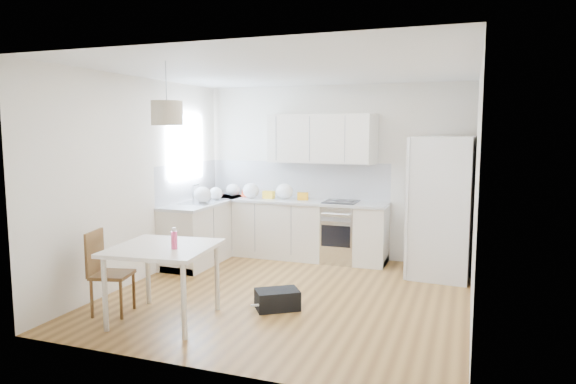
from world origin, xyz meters
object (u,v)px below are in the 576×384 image
object	(u,v)px
dining_table	(163,255)
gym_bag	(277,299)
dining_chair	(112,273)
refrigerator	(443,207)

from	to	relation	value
dining_table	gym_bag	size ratio (longest dim) A/B	2.34
dining_chair	gym_bag	distance (m)	1.84
dining_table	dining_chair	size ratio (longest dim) A/B	1.21
gym_bag	dining_table	bearing A→B (deg)	-178.82
refrigerator	gym_bag	distance (m)	2.78
dining_table	dining_chair	world-z (taller)	dining_chair
refrigerator	gym_bag	size ratio (longest dim) A/B	4.04
dining_chair	dining_table	bearing A→B (deg)	-11.14
dining_table	gym_bag	xyz separation A→B (m)	(1.01, 0.71, -0.60)
refrigerator	dining_chair	world-z (taller)	refrigerator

